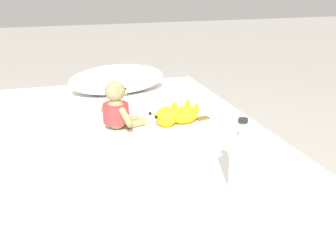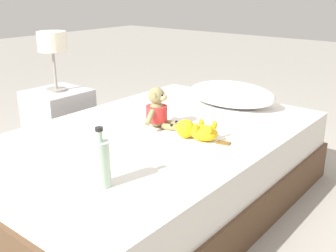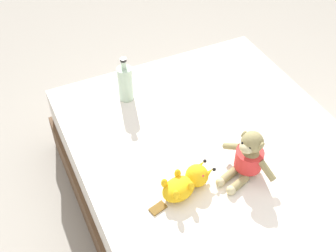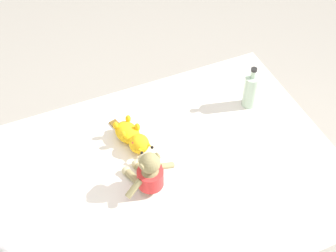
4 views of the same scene
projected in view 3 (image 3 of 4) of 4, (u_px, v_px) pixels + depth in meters
The scene contains 5 objects.
ground_plane at pixel (226, 226), 2.21m from camera, with size 16.00×16.00×0.00m, color #9E998E.
bed at pixel (230, 201), 2.06m from camera, with size 1.30×1.89×0.45m.
plush_monkey at pixel (248, 158), 1.82m from camera, with size 0.24×0.28×0.24m.
plush_yellow_creature at pixel (186, 183), 1.79m from camera, with size 0.33×0.16×0.10m.
glass_bottle at pixel (125, 83), 2.18m from camera, with size 0.08×0.08×0.25m.
Camera 3 is at (0.79, 0.97, 1.92)m, focal length 45.51 mm.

